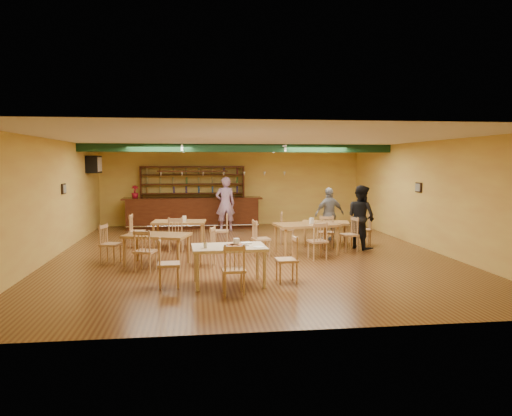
{
  "coord_description": "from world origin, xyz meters",
  "views": [
    {
      "loc": [
        -1.41,
        -12.57,
        2.41
      ],
      "look_at": [
        0.26,
        0.6,
        1.15
      ],
      "focal_mm": 33.61,
      "sensor_mm": 36.0,
      "label": 1
    }
  ],
  "objects": [
    {
      "name": "floor",
      "position": [
        0.0,
        0.0,
        0.0
      ],
      "size": [
        12.0,
        12.0,
        0.0
      ],
      "primitive_type": "plane",
      "color": "#532E17",
      "rests_on": "ground"
    },
    {
      "name": "ceiling_beam",
      "position": [
        0.0,
        2.8,
        2.87
      ],
      "size": [
        10.0,
        0.3,
        0.25
      ],
      "primitive_type": "cube",
      "color": "#103218",
      "rests_on": "ceiling"
    },
    {
      "name": "track_rail_left",
      "position": [
        -1.8,
        3.4,
        2.94
      ],
      "size": [
        0.05,
        2.5,
        0.05
      ],
      "primitive_type": "cube",
      "color": "white",
      "rests_on": "ceiling"
    },
    {
      "name": "track_rail_right",
      "position": [
        1.4,
        3.4,
        2.94
      ],
      "size": [
        0.05,
        2.5,
        0.05
      ],
      "primitive_type": "cube",
      "color": "white",
      "rests_on": "ceiling"
    },
    {
      "name": "ac_unit",
      "position": [
        -4.8,
        4.2,
        2.35
      ],
      "size": [
        0.34,
        0.7,
        0.48
      ],
      "primitive_type": "cube",
      "color": "white",
      "rests_on": "wall_left"
    },
    {
      "name": "picture_left",
      "position": [
        -4.97,
        1.0,
        1.7
      ],
      "size": [
        0.04,
        0.34,
        0.28
      ],
      "primitive_type": "cube",
      "color": "black",
      "rests_on": "wall_left"
    },
    {
      "name": "picture_right",
      "position": [
        4.97,
        0.5,
        1.7
      ],
      "size": [
        0.04,
        0.34,
        0.28
      ],
      "primitive_type": "cube",
      "color": "black",
      "rests_on": "wall_right"
    },
    {
      "name": "bar_counter",
      "position": [
        -1.5,
        5.15,
        0.56
      ],
      "size": [
        5.06,
        0.85,
        1.13
      ],
      "primitive_type": "cube",
      "color": "#34120A",
      "rests_on": "ground"
    },
    {
      "name": "back_bar_hutch",
      "position": [
        -1.5,
        5.78,
        1.14
      ],
      "size": [
        3.92,
        0.4,
        2.28
      ],
      "primitive_type": "cube",
      "color": "#34120A",
      "rests_on": "ground"
    },
    {
      "name": "poinsettia",
      "position": [
        -3.59,
        5.15,
        1.36
      ],
      "size": [
        0.33,
        0.33,
        0.46
      ],
      "primitive_type": "imported",
      "rotation": [
        0.0,
        0.0,
        0.35
      ],
      "color": "#A20E20",
      "rests_on": "bar_counter"
    },
    {
      "name": "dining_table_a",
      "position": [
        -1.88,
        1.18,
        0.37
      ],
      "size": [
        1.56,
        1.02,
        0.75
      ],
      "primitive_type": "cube",
      "rotation": [
        0.0,
        0.0,
        -0.09
      ],
      "color": "olive",
      "rests_on": "ground"
    },
    {
      "name": "dining_table_b",
      "position": [
        2.38,
        1.06,
        0.34
      ],
      "size": [
        1.5,
        1.1,
        0.68
      ],
      "primitive_type": "cube",
      "rotation": [
        0.0,
        0.0,
        -0.23
      ],
      "color": "olive",
      "rests_on": "ground"
    },
    {
      "name": "dining_table_c",
      "position": [
        -2.32,
        -1.22,
        0.37
      ],
      "size": [
        1.66,
        1.28,
        0.73
      ],
      "primitive_type": "cube",
      "rotation": [
        0.0,
        0.0,
        -0.3
      ],
      "color": "olive",
      "rests_on": "ground"
    },
    {
      "name": "dining_table_d",
      "position": [
        1.49,
        -0.3,
        0.4
      ],
      "size": [
        1.74,
        1.21,
        0.8
      ],
      "primitive_type": "cube",
      "rotation": [
        0.0,
        0.0,
        0.16
      ],
      "color": "olive",
      "rests_on": "ground"
    },
    {
      "name": "near_table",
      "position": [
        -0.77,
        -3.26,
        0.39
      ],
      "size": [
        1.48,
        0.99,
        0.77
      ],
      "primitive_type": "cube",
      "rotation": [
        0.0,
        0.0,
        0.05
      ],
      "color": "beige",
      "rests_on": "ground"
    },
    {
      "name": "pizza_tray",
      "position": [
        -0.67,
        -3.26,
        0.78
      ],
      "size": [
        0.42,
        0.42,
        0.01
      ],
      "primitive_type": "cylinder",
      "rotation": [
        0.0,
        0.0,
        0.04
      ],
      "color": "silver",
      "rests_on": "near_table"
    },
    {
      "name": "parmesan_shaker",
      "position": [
        -1.23,
        -3.41,
        0.83
      ],
      "size": [
        0.08,
        0.08,
        0.11
      ],
      "primitive_type": "cylinder",
      "rotation": [
        0.0,
        0.0,
        0.05
      ],
      "color": "#EAE5C6",
      "rests_on": "near_table"
    },
    {
      "name": "napkin_stack",
      "position": [
        -0.41,
        -3.05,
        0.79
      ],
      "size": [
        0.24,
        0.22,
        0.03
      ],
      "primitive_type": "cube",
      "rotation": [
        0.0,
        0.0,
        0.44
      ],
      "color": "white",
      "rests_on": "near_table"
    },
    {
      "name": "pizza_server",
      "position": [
        -0.51,
        -3.21,
        0.79
      ],
      "size": [
        0.29,
        0.29,
        0.0
      ],
      "primitive_type": "cube",
      "rotation": [
        0.0,
        0.0,
        -0.77
      ],
      "color": "silver",
      "rests_on": "pizza_tray"
    },
    {
      "name": "side_plate",
      "position": [
        -0.2,
        -3.47,
        0.78
      ],
      "size": [
        0.23,
        0.23,
        0.01
      ],
      "primitive_type": "cylinder",
      "rotation": [
        0.0,
        0.0,
        0.05
      ],
      "color": "white",
      "rests_on": "near_table"
    },
    {
      "name": "patron_bar",
      "position": [
        -0.36,
        4.33,
        0.96
      ],
      "size": [
        0.75,
        0.54,
        1.91
      ],
      "primitive_type": "imported",
      "rotation": [
        0.0,
        0.0,
        3.26
      ],
      "color": "#A152B3",
      "rests_on": "ground"
    },
    {
      "name": "patron_right_a",
      "position": [
        3.18,
        0.26,
        0.89
      ],
      "size": [
        0.98,
        1.07,
        1.78
      ],
      "primitive_type": "imported",
      "rotation": [
        0.0,
        0.0,
        2.01
      ],
      "color": "black",
      "rests_on": "ground"
    },
    {
      "name": "patron_right_b",
      "position": [
        2.69,
        1.7,
        0.82
      ],
      "size": [
        1.03,
        0.59,
        1.65
      ],
      "primitive_type": "imported",
      "rotation": [
        0.0,
        0.0,
        3.34
      ],
      "color": "gray",
      "rests_on": "ground"
    }
  ]
}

